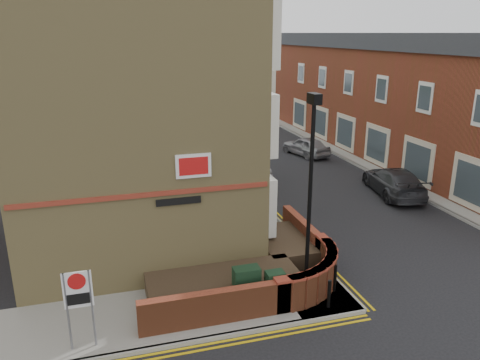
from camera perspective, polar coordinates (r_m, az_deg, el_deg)
name	(u,v)px	position (r m, az deg, el deg)	size (l,w,h in m)	color
ground	(270,330)	(13.88, 3.67, -17.73)	(120.00, 120.00, 0.00)	black
pavement_corner	(139,318)	(14.49, -12.16, -16.14)	(13.00, 3.00, 0.12)	gray
pavement_main	(212,170)	(28.41, -3.45, 1.25)	(2.00, 32.00, 0.12)	gray
pavement_far	(398,169)	(30.15, 18.76, 1.29)	(4.00, 40.00, 0.12)	gray
kerb_side	(144,350)	(13.27, -11.61, -19.66)	(13.00, 0.15, 0.12)	gray
kerb_main_near	(228,168)	(28.64, -1.50, 1.41)	(0.15, 32.00, 0.12)	gray
kerb_main_far	(369,171)	(29.07, 15.51, 1.01)	(0.15, 40.00, 0.12)	gray
yellow_lines_side	(145,358)	(13.10, -11.49, -20.50)	(13.00, 0.28, 0.01)	gold
yellow_lines_main	(232,169)	(28.72, -1.01, 1.35)	(0.28, 32.00, 0.01)	gold
corner_building	(132,81)	(18.74, -12.98, 11.65)	(8.95, 10.40, 13.60)	tan
garden_wall	(244,286)	(15.87, 0.55, -12.75)	(6.80, 6.00, 1.20)	brown
lamppost	(310,199)	(13.87, 8.50, -2.30)	(0.25, 0.50, 6.30)	black
utility_cabinet_large	(246,286)	(14.44, 0.79, -12.76)	(0.80, 0.45, 1.20)	#15301B
utility_cabinet_small	(275,288)	(14.45, 4.27, -13.03)	(0.55, 0.40, 1.10)	#15301B
bollard_near	(329,294)	(14.57, 10.80, -13.49)	(0.11, 0.11, 0.90)	black
bollard_far	(335,278)	(15.43, 11.48, -11.65)	(0.11, 0.11, 0.90)	black
zone_sign	(78,296)	(12.84, -19.10, -13.21)	(0.72, 0.07, 2.20)	slate
far_terrace	(389,94)	(33.46, 17.68, 9.91)	(5.40, 30.40, 8.00)	brown
far_terrace_cream	(278,71)	(52.16, 4.67, 13.11)	(5.40, 12.40, 8.00)	beige
tree_near	(218,97)	(25.59, -2.64, 10.09)	(3.64, 3.65, 6.70)	#382B1E
tree_mid	(191,75)	(33.32, -6.00, 12.60)	(4.03, 4.03, 7.42)	#382B1E
tree_far	(174,71)	(41.22, -8.07, 13.05)	(3.81, 3.81, 7.00)	#382B1E
traffic_light_assembly	(190,104)	(36.56, -6.11, 9.21)	(0.20, 0.16, 4.20)	black
silver_car_near	(244,165)	(27.23, 0.53, 1.82)	(1.35, 3.86, 1.27)	#B3B6BB
red_car_main	(225,144)	(32.27, -1.90, 4.36)	(2.19, 4.76, 1.32)	maroon
grey_car_far	(394,181)	(25.30, 18.24, -0.15)	(1.98, 4.86, 1.41)	#2B2C30
silver_car_far	(306,146)	(32.15, 8.05, 4.12)	(1.52, 3.79, 1.29)	#93949A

